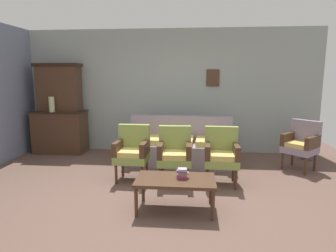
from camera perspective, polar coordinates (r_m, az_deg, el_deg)
name	(u,v)px	position (r m, az deg, el deg)	size (l,w,h in m)	color
ground_plane	(157,197)	(4.23, -2.27, -13.85)	(7.68, 7.68, 0.00)	brown
wall_back_with_decor	(172,91)	(6.50, 0.73, 6.81)	(6.40, 0.09, 2.70)	#939E99
side_cabinet	(60,132)	(6.89, -20.41, -1.05)	(1.16, 0.55, 0.93)	#472D1E
cabinet_upper_hutch	(59,87)	(6.85, -20.62, 7.18)	(0.99, 0.38, 1.03)	#472D1E
vase_on_cabinet	(52,104)	(6.67, -21.88, 3.97)	(0.12, 0.12, 0.33)	#B7BF87
floral_couch	(179,147)	(5.69, 2.23, -4.12)	(2.08, 0.91, 0.90)	gray
armchair_near_couch_end	(132,150)	(4.79, -7.03, -4.72)	(0.54, 0.51, 0.90)	#849947
armchair_near_cabinet	(175,152)	(4.63, 1.32, -5.16)	(0.54, 0.51, 0.90)	#849947
armchair_row_middle	(221,153)	(4.65, 10.44, -5.27)	(0.53, 0.50, 0.90)	#849947
wingback_chair_by_fireplace	(301,143)	(5.78, 24.70, -3.02)	(0.71, 0.71, 0.90)	gray
coffee_table	(175,182)	(3.74, 1.48, -10.92)	(1.00, 0.56, 0.42)	#472D1E
book_stack_on_table	(182,173)	(3.72, 2.81, -9.20)	(0.16, 0.11, 0.13)	#E54F53
floor_vase_by_wall	(309,143)	(6.57, 26.00, -3.06)	(0.24, 0.24, 0.69)	#5E4C57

